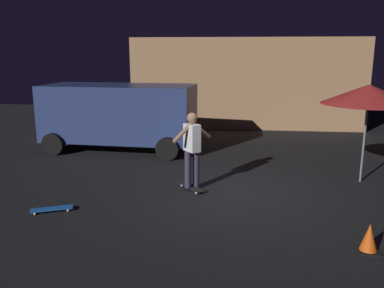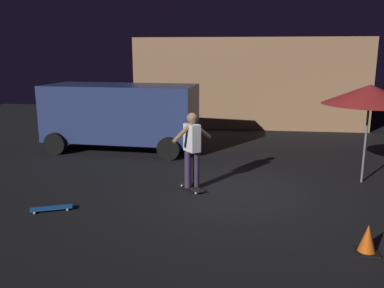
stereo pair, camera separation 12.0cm
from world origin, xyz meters
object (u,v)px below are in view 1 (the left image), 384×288
skateboard_ridden (192,187)px  skateboard_spare (52,209)px  parked_van (119,113)px  traffic_cone (369,239)px  patio_umbrella (369,94)px  skater (192,145)px

skateboard_ridden → skateboard_spare: 2.99m
parked_van → traffic_cone: bearing=-47.0°
parked_van → skateboard_spare: size_ratio=5.92×
traffic_cone → patio_umbrella: bearing=75.6°
parked_van → skateboard_spare: bearing=-88.7°
skater → traffic_cone: skater is taller
parked_van → skateboard_ridden: size_ratio=6.45×
patio_umbrella → skater: 4.18m
skateboard_ridden → skateboard_spare: size_ratio=0.92×
patio_umbrella → skateboard_ridden: size_ratio=3.14×
traffic_cone → skateboard_spare: bearing=170.0°
skateboard_ridden → skateboard_spare: same height
skateboard_ridden → skateboard_spare: bearing=-148.6°
patio_umbrella → skateboard_ridden: 4.52m
patio_umbrella → skateboard_spare: bearing=-158.3°
parked_van → skater: size_ratio=2.82×
patio_umbrella → skateboard_spare: patio_umbrella is taller
skateboard_spare → traffic_cone: (5.56, -0.98, 0.16)m
patio_umbrella → traffic_cone: 4.12m
skateboard_spare → skater: skater is taller
parked_van → patio_umbrella: size_ratio=2.05×
parked_van → skateboard_ridden: bearing=-53.1°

